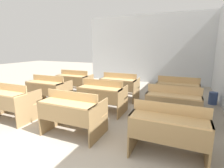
# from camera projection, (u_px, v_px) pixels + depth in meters

# --- Properties ---
(wall_back) EXTENTS (5.88, 0.06, 3.19)m
(wall_back) POSITION_uv_depth(u_px,v_px,m) (146.00, 49.00, 8.34)
(wall_back) COLOR silver
(wall_back) RESTS_ON ground_plane
(bench_front_left) EXTENTS (1.14, 0.76, 0.88)m
(bench_front_left) POSITION_uv_depth(u_px,v_px,m) (11.00, 101.00, 4.15)
(bench_front_left) COLOR #987A50
(bench_front_left) RESTS_ON ground_plane
(bench_front_center) EXTENTS (1.14, 0.76, 0.88)m
(bench_front_center) POSITION_uv_depth(u_px,v_px,m) (73.00, 112.00, 3.44)
(bench_front_center) COLOR olive
(bench_front_center) RESTS_ON ground_plane
(bench_front_right) EXTENTS (1.14, 0.76, 0.88)m
(bench_front_right) POSITION_uv_depth(u_px,v_px,m) (169.00, 129.00, 2.74)
(bench_front_right) COLOR olive
(bench_front_right) RESTS_ON ground_plane
(bench_second_left) EXTENTS (1.14, 0.76, 0.88)m
(bench_second_left) POSITION_uv_depth(u_px,v_px,m) (49.00, 89.00, 5.27)
(bench_second_left) COLOR #96774D
(bench_second_left) RESTS_ON ground_plane
(bench_second_center) EXTENTS (1.14, 0.76, 0.88)m
(bench_second_center) POSITION_uv_depth(u_px,v_px,m) (102.00, 95.00, 4.60)
(bench_second_center) COLOR olive
(bench_second_center) RESTS_ON ground_plane
(bench_second_right) EXTENTS (1.14, 0.76, 0.88)m
(bench_second_right) POSITION_uv_depth(u_px,v_px,m) (173.00, 104.00, 3.92)
(bench_second_right) COLOR #9A7B51
(bench_second_right) RESTS_ON ground_plane
(bench_third_left) EXTENTS (1.14, 0.76, 0.88)m
(bench_third_left) POSITION_uv_depth(u_px,v_px,m) (74.00, 81.00, 6.41)
(bench_third_left) COLOR #96774D
(bench_third_left) RESTS_ON ground_plane
(bench_third_center) EXTENTS (1.14, 0.76, 0.88)m
(bench_third_center) POSITION_uv_depth(u_px,v_px,m) (120.00, 86.00, 5.73)
(bench_third_center) COLOR #997A50
(bench_third_center) RESTS_ON ground_plane
(bench_third_right) EXTENTS (1.14, 0.76, 0.88)m
(bench_third_right) POSITION_uv_depth(u_px,v_px,m) (177.00, 91.00, 5.05)
(bench_third_right) COLOR #95764C
(bench_third_right) RESTS_ON ground_plane
(wastepaper_bin) EXTENTS (0.24, 0.24, 0.37)m
(wastepaper_bin) POSITION_uv_depth(u_px,v_px,m) (213.00, 98.00, 5.30)
(wastepaper_bin) COLOR #33477A
(wastepaper_bin) RESTS_ON ground_plane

